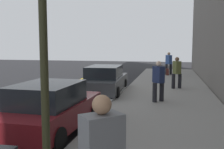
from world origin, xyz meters
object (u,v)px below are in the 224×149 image
Objects in this scene: parked_car_maroon at (50,108)px; rolling_suitcase at (168,72)px; pedestrian_navy_coat at (158,80)px; pedestrian_olive_coat at (177,72)px; traffic_light_pole at (43,8)px; parked_car_charcoal at (105,80)px; pedestrian_blue_coat at (169,63)px.

parked_car_maroon is 4.83× the size of rolling_suitcase.
pedestrian_olive_coat is (3.82, -0.85, 0.00)m from pedestrian_navy_coat.
pedestrian_olive_coat reaches higher than rolling_suitcase.
traffic_light_pole is (-8.01, 1.32, 2.03)m from pedestrian_navy_coat.
parked_car_maroon and parked_car_charcoal have the same top height.
pedestrian_navy_coat is at bearing 167.46° from pedestrian_olive_coat.
traffic_light_pole is at bearing 170.67° from pedestrian_navy_coat.
rolling_suitcase is at bearing -1.52° from pedestrian_navy_coat.
pedestrian_blue_coat reaches higher than parked_car_charcoal.
pedestrian_olive_coat is 1.97× the size of rolling_suitcase.
rolling_suitcase is (8.53, -3.13, -0.34)m from parked_car_charcoal.
pedestrian_navy_coat is at bearing -32.90° from parked_car_maroon.
parked_car_charcoal is at bearing 159.85° from rolling_suitcase.
traffic_light_pole is (-18.99, 1.67, 1.99)m from pedestrian_blue_coat.
parked_car_maroon is at bearing 167.96° from rolling_suitcase.
rolling_suitcase is at bearing -20.15° from parked_car_charcoal.
parked_car_maroon is 15.84m from pedestrian_blue_coat.
pedestrian_olive_coat is (1.86, -3.70, 0.33)m from parked_car_charcoal.
parked_car_charcoal is at bearing 8.74° from traffic_light_pole.
pedestrian_blue_coat is (10.97, -0.35, 0.04)m from pedestrian_navy_coat.
traffic_light_pole is 4.90× the size of rolling_suitcase.
rolling_suitcase is at bearing 4.91° from pedestrian_olive_coat.
pedestrian_olive_coat reaches higher than parked_car_maroon.
pedestrian_olive_coat is at bearing -175.09° from rolling_suitcase.
traffic_light_pole reaches higher than pedestrian_blue_coat.
parked_car_maroon reaches higher than rolling_suitcase.
parked_car_charcoal is at bearing 116.71° from pedestrian_olive_coat.
pedestrian_navy_coat reaches higher than parked_car_maroon.
traffic_light_pole is at bearing 169.63° from pedestrian_olive_coat.
parked_car_maroon is 6.48m from parked_car_charcoal.
parked_car_charcoal is 2.66× the size of pedestrian_navy_coat.
pedestrian_blue_coat is 0.86m from rolling_suitcase.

